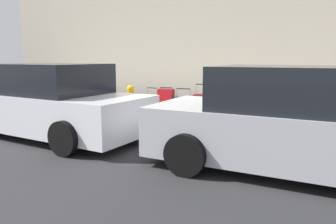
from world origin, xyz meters
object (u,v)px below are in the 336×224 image
at_px(fire_hydrant, 131,99).
at_px(bollard_post, 111,97).
at_px(suitcase_teal_6, 183,108).
at_px(suitcase_red_0, 304,115).
at_px(suitcase_navy_3, 240,108).
at_px(suitcase_black_4, 220,109).
at_px(suitcase_olive_1, 281,115).
at_px(parked_car_silver_0, 290,123).
at_px(suitcase_red_7, 166,103).
at_px(suitcase_maroon_5, 202,107).
at_px(parked_car_white_1, 51,103).
at_px(suitcase_olive_8, 152,106).
at_px(suitcase_silver_2, 260,110).

xyz_separation_m(fire_hydrant, bollard_post, (0.58, 0.15, 0.03)).
xyz_separation_m(suitcase_teal_6, fire_hydrant, (1.64, 0.01, 0.15)).
height_order(suitcase_red_0, suitcase_navy_3, suitcase_navy_3).
bearing_deg(suitcase_black_4, suitcase_olive_1, -178.95).
height_order(suitcase_navy_3, parked_car_silver_0, parked_car_silver_0).
height_order(suitcase_black_4, fire_hydrant, fire_hydrant).
xyz_separation_m(suitcase_navy_3, suitcase_red_7, (2.00, 0.04, -0.01)).
distance_m(suitcase_maroon_5, parked_car_silver_0, 3.55).
bearing_deg(suitcase_black_4, fire_hydrant, 1.15).
bearing_deg(suitcase_black_4, suitcase_navy_3, 178.31).
height_order(suitcase_black_4, bollard_post, bollard_post).
bearing_deg(suitcase_teal_6, suitcase_red_7, 1.30).
relative_size(suitcase_red_0, parked_car_white_1, 0.16).
bearing_deg(suitcase_red_0, suitcase_olive_1, -10.61).
height_order(suitcase_olive_1, suitcase_black_4, suitcase_olive_1).
height_order(suitcase_red_0, parked_car_silver_0, parked_car_silver_0).
height_order(suitcase_red_0, parked_car_white_1, parked_car_white_1).
height_order(suitcase_black_4, suitcase_olive_8, suitcase_olive_8).
bearing_deg(suitcase_silver_2, parked_car_silver_0, 110.04).
height_order(suitcase_black_4, suitcase_maroon_5, suitcase_maroon_5).
bearing_deg(parked_car_white_1, suitcase_navy_3, -144.32).
height_order(suitcase_red_7, bollard_post, bollard_post).
distance_m(suitcase_black_4, bollard_post, 3.21).
height_order(parked_car_silver_0, parked_car_white_1, parked_car_silver_0).
relative_size(suitcase_silver_2, suitcase_maroon_5, 1.13).
bearing_deg(suitcase_red_0, suitcase_olive_8, -1.31).
xyz_separation_m(suitcase_teal_6, suitcase_red_7, (0.50, 0.01, 0.09)).
relative_size(fire_hydrant, bollard_post, 0.90).
xyz_separation_m(suitcase_red_7, parked_car_white_1, (1.57, 2.53, 0.23)).
bearing_deg(parked_car_silver_0, suitcase_red_0, -90.89).
bearing_deg(suitcase_olive_1, fire_hydrant, 1.11).
bearing_deg(suitcase_silver_2, parked_car_white_1, 31.87).
xyz_separation_m(suitcase_red_7, bollard_post, (1.71, 0.15, 0.08)).
bearing_deg(suitcase_olive_1, suitcase_teal_6, 1.67).
relative_size(suitcase_red_0, suitcase_navy_3, 0.70).
bearing_deg(suitcase_olive_1, parked_car_white_1, 29.97).
bearing_deg(suitcase_maroon_5, parked_car_white_1, 45.18).
distance_m(suitcase_maroon_5, bollard_post, 2.72).
bearing_deg(suitcase_red_7, bollard_post, 4.89).
bearing_deg(parked_car_white_1, suitcase_teal_6, -129.27).
bearing_deg(suitcase_navy_3, suitcase_olive_8, -0.90).
height_order(suitcase_navy_3, parked_car_white_1, parked_car_white_1).
xyz_separation_m(suitcase_olive_1, suitcase_maroon_5, (1.96, 0.02, 0.05)).
xyz_separation_m(suitcase_olive_8, parked_car_silver_0, (-3.89, 2.61, 0.36)).
xyz_separation_m(suitcase_red_0, suitcase_olive_8, (3.93, -0.09, -0.08)).
relative_size(suitcase_teal_6, bollard_post, 0.88).
xyz_separation_m(suitcase_red_7, parked_car_silver_0, (-3.41, 2.53, 0.23)).
relative_size(fire_hydrant, parked_car_silver_0, 0.19).
height_order(fire_hydrant, bollard_post, bollard_post).
bearing_deg(fire_hydrant, suitcase_black_4, -178.85).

